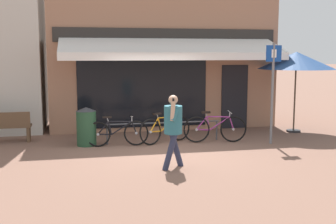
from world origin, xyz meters
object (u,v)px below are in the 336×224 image
object	(u,v)px
parking_sign	(273,83)
cafe_parasol	(296,61)
bicycle_black	(117,133)
litter_bin	(86,126)
park_bench	(1,126)
pedestrian_adult	(173,124)
bicycle_orange	(165,129)
bicycle_purple	(215,128)

from	to	relation	value
parking_sign	cafe_parasol	xyz separation A→B (m)	(1.49, 1.49, 0.58)
bicycle_black	cafe_parasol	bearing A→B (deg)	10.77
litter_bin	park_bench	xyz separation A→B (m)	(-2.32, 0.85, -0.06)
cafe_parasol	park_bench	xyz separation A→B (m)	(-8.80, 0.18, -1.79)
pedestrian_adult	parking_sign	distance (m)	3.78
bicycle_orange	parking_sign	world-z (taller)	parking_sign
cafe_parasol	bicycle_black	bearing A→B (deg)	-171.00
bicycle_orange	litter_bin	xyz separation A→B (m)	(-2.16, 0.07, 0.14)
bicycle_purple	park_bench	size ratio (longest dim) A/B	1.11
bicycle_orange	pedestrian_adult	bearing A→B (deg)	-124.14
pedestrian_adult	litter_bin	size ratio (longest dim) A/B	1.54
bicycle_orange	bicycle_purple	world-z (taller)	bicycle_purple
litter_bin	parking_sign	world-z (taller)	parking_sign
bicycle_orange	park_bench	world-z (taller)	same
bicycle_orange	pedestrian_adult	distance (m)	2.72
cafe_parasol	bicycle_purple	bearing A→B (deg)	-161.05
bicycle_orange	cafe_parasol	size ratio (longest dim) A/B	0.64
bicycle_black	bicycle_orange	distance (m)	1.37
bicycle_purple	cafe_parasol	bearing A→B (deg)	27.48
bicycle_purple	parking_sign	size ratio (longest dim) A/B	0.64
litter_bin	parking_sign	size ratio (longest dim) A/B	0.38
bicycle_black	bicycle_orange	xyz separation A→B (m)	(1.36, 0.15, 0.02)
bicycle_purple	parking_sign	xyz separation A→B (m)	(1.47, -0.47, 1.27)
parking_sign	cafe_parasol	world-z (taller)	parking_sign
bicycle_black	park_bench	world-z (taller)	park_bench
pedestrian_adult	bicycle_purple	bearing A→B (deg)	-133.58
bicycle_purple	litter_bin	xyz separation A→B (m)	(-3.52, 0.34, 0.13)
bicycle_orange	cafe_parasol	world-z (taller)	cafe_parasol
pedestrian_adult	bicycle_black	bearing A→B (deg)	-75.49
bicycle_black	bicycle_orange	size ratio (longest dim) A/B	1.05
bicycle_orange	park_bench	xyz separation A→B (m)	(-4.48, 0.92, 0.08)
parking_sign	cafe_parasol	bearing A→B (deg)	44.90
bicycle_purple	cafe_parasol	distance (m)	3.64
bicycle_purple	park_bench	xyz separation A→B (m)	(-5.84, 1.19, 0.07)
bicycle_orange	pedestrian_adult	size ratio (longest dim) A/B	1.01
bicycle_orange	bicycle_black	bearing A→B (deg)	160.24
bicycle_black	park_bench	distance (m)	3.31
litter_bin	cafe_parasol	size ratio (longest dim) A/B	0.41
bicycle_black	park_bench	xyz separation A→B (m)	(-3.12, 1.08, 0.10)
bicycle_orange	bicycle_purple	distance (m)	1.39
bicycle_orange	parking_sign	bearing A→B (deg)	-40.84
pedestrian_adult	park_bench	world-z (taller)	pedestrian_adult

